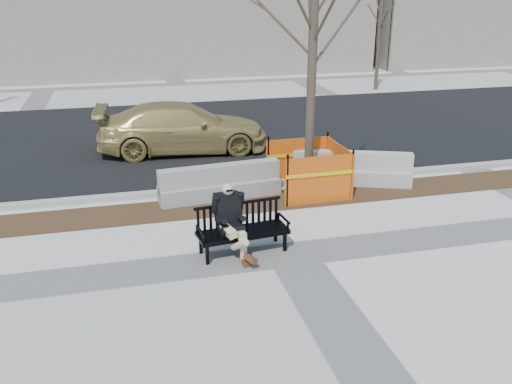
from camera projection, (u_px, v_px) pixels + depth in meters
ground at (291, 254)px, 10.04m from camera, size 120.00×120.00×0.00m
mulch_strip at (257, 202)px, 12.39m from camera, size 40.00×1.20×0.02m
asphalt_street at (211, 134)px, 18.01m from camera, size 60.00×10.40×0.01m
curb at (247, 186)px, 13.23m from camera, size 60.00×0.25×0.12m
bench at (243, 252)px, 10.12m from camera, size 1.77×0.80×0.91m
seated_man at (231, 253)px, 10.08m from camera, size 0.68×1.02×1.35m
tree_fence at (307, 192)px, 13.01m from camera, size 2.47×2.47×6.10m
sedan at (184, 151)px, 16.19m from camera, size 5.02×2.33×1.42m
jersey_barrier_left at (220, 198)px, 12.65m from camera, size 2.86×0.83×0.81m
jersey_barrier_right at (351, 183)px, 13.58m from camera, size 2.89×1.58×0.82m
far_tree_right at (375, 90)px, 25.48m from camera, size 2.15×2.15×4.87m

